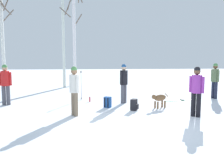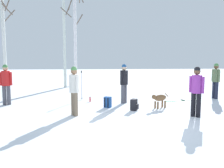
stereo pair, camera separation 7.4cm
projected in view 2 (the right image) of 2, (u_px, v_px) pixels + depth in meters
The scene contains 15 objects.
ground_plane at pixel (130, 128), 7.15m from camera, with size 60.00×60.00×0.00m, color white.
person_0 at pixel (6, 82), 10.36m from camera, with size 0.52×0.34×1.72m.
person_1 at pixel (196, 88), 8.33m from camera, with size 0.41×0.39×1.72m.
person_2 at pixel (74, 88), 8.51m from camera, with size 0.34×0.46×1.72m.
person_3 at pixel (216, 78), 11.86m from camera, with size 0.34×0.50×1.72m.
person_4 at pixel (124, 81), 10.75m from camera, with size 0.36×0.43×1.72m.
dog at pixel (159, 98), 9.79m from camera, with size 0.80×0.50×0.57m.
ski_pair_lying_1 at pixel (183, 100), 11.49m from camera, with size 1.84×0.68×0.05m.
ski_poles_0 at pixel (82, 84), 11.58m from camera, with size 0.07×0.25×1.37m.
backpack_0 at pixel (108, 102), 9.91m from camera, with size 0.33×0.34×0.44m.
backpack_1 at pixel (134, 105), 9.38m from camera, with size 0.34×0.32×0.44m.
water_bottle_0 at pixel (90, 99), 11.14m from camera, with size 0.06×0.06×0.23m.
birch_tree_2 at pixel (4, 31), 17.61m from camera, with size 1.09×1.48×7.40m.
birch_tree_3 at pixel (65, 28), 15.77m from camera, with size 1.40×1.58×7.48m.
birch_tree_4 at pixel (75, 30), 16.95m from camera, with size 1.07×1.33×7.18m.
Camera 2 is at (-0.92, -6.91, 2.10)m, focal length 39.54 mm.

